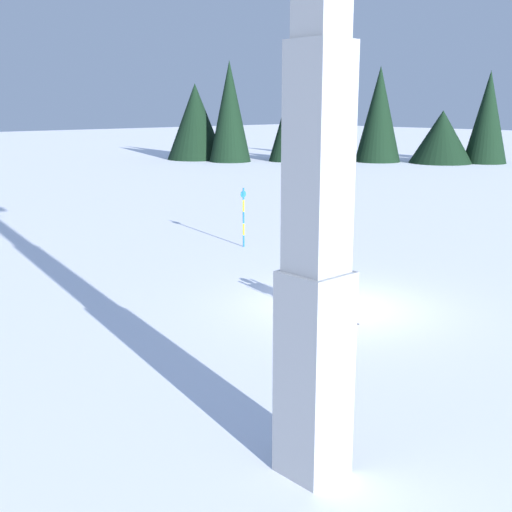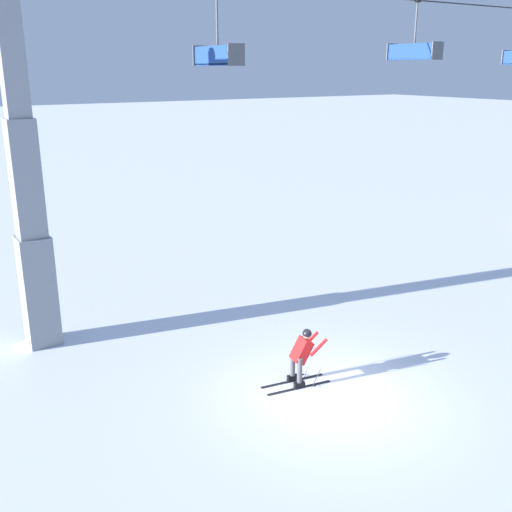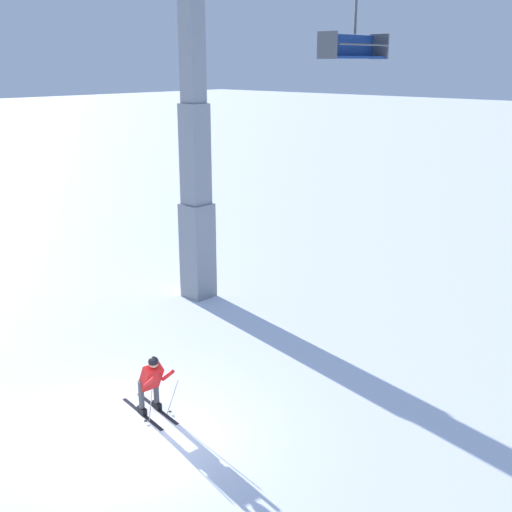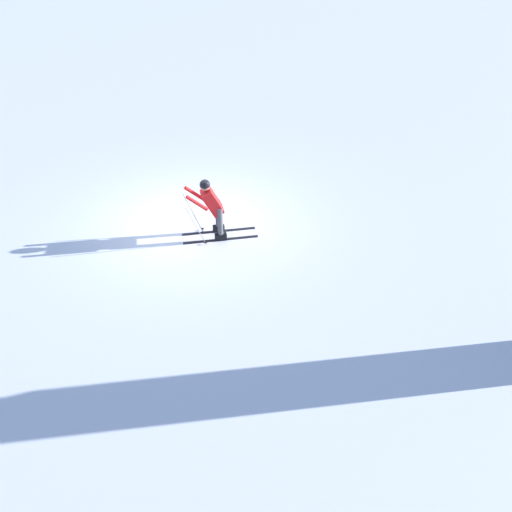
# 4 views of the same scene
# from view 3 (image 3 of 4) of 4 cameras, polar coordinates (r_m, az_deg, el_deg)

# --- Properties ---
(ground_plane) EXTENTS (260.00, 260.00, 0.00)m
(ground_plane) POSITION_cam_3_polar(r_m,az_deg,el_deg) (14.84, -11.21, -15.26)
(ground_plane) COLOR white
(skier_carving_main) EXTENTS (1.83, 0.83, 1.64)m
(skier_carving_main) POSITION_cam_3_polar(r_m,az_deg,el_deg) (15.08, -9.24, -10.81)
(skier_carving_main) COLOR black
(skier_carving_main) RESTS_ON ground_plane
(lift_tower_near) EXTENTS (0.89, 2.62, 10.36)m
(lift_tower_near) POSITION_cam_3_polar(r_m,az_deg,el_deg) (21.41, -5.36, 7.18)
(lift_tower_near) COLOR gray
(lift_tower_near) RESTS_ON ground_plane
(chairlift_seat_nearest) EXTENTS (0.61, 2.32, 2.40)m
(chairlift_seat_nearest) POSITION_cam_3_polar(r_m,az_deg,el_deg) (17.14, 8.50, 17.95)
(chairlift_seat_nearest) COLOR black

